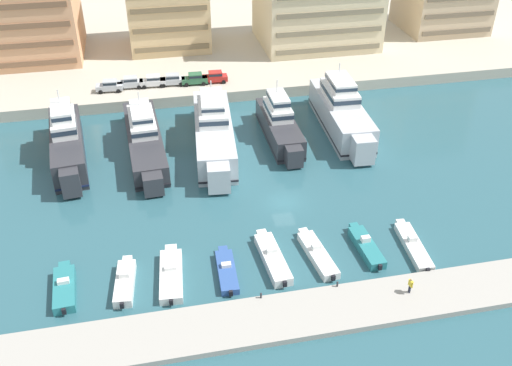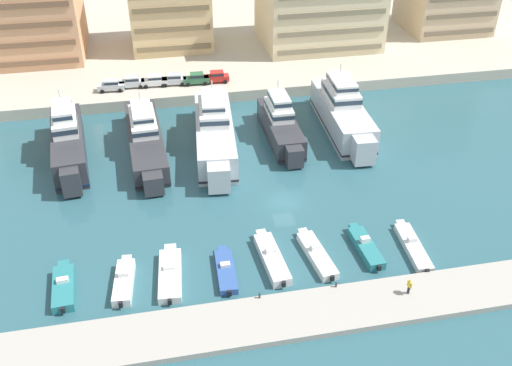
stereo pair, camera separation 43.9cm
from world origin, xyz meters
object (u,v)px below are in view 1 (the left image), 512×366
(motorboat_teal_far_left, at_px, (64,288))
(car_silver_far_left, at_px, (110,85))
(car_green_center, at_px, (195,78))
(motorboat_white_center, at_px, (272,258))
(motorboat_blue_center_left, at_px, (227,271))
(motorboat_white_mid_left, at_px, (171,274))
(car_white_mid_left, at_px, (153,81))
(motorboat_teal_mid_right, at_px, (366,246))
(car_silver_left, at_px, (130,82))
(yacht_charcoal_far_left, at_px, (67,141))
(yacht_charcoal_center_left, at_px, (280,124))
(pedestrian_near_edge, at_px, (411,284))
(car_silver_center_left, at_px, (172,79))
(motorboat_white_center_right, at_px, (317,254))
(yacht_silver_mid_left, at_px, (214,131))
(car_red_center_right, at_px, (215,77))
(yacht_silver_center, at_px, (342,112))
(motorboat_white_right, at_px, (413,246))
(motorboat_white_left, at_px, (125,282))
(yacht_charcoal_left, at_px, (144,138))

(motorboat_teal_far_left, height_order, car_silver_far_left, car_silver_far_left)
(car_green_center, bearing_deg, car_silver_far_left, -179.93)
(motorboat_white_center, bearing_deg, motorboat_blue_center_left, -170.60)
(motorboat_white_mid_left, height_order, car_white_mid_left, car_white_mid_left)
(motorboat_teal_mid_right, distance_m, car_silver_left, 48.89)
(yacht_charcoal_far_left, distance_m, motorboat_teal_far_left, 25.79)
(yacht_charcoal_center_left, distance_m, car_white_mid_left, 23.93)
(motorboat_teal_far_left, xyz_separation_m, car_green_center, (17.58, 42.37, 2.23))
(pedestrian_near_edge, bearing_deg, car_silver_left, 115.90)
(motorboat_blue_center_left, bearing_deg, car_white_mid_left, 96.06)
(motorboat_white_center, relative_size, car_silver_center_left, 2.06)
(car_silver_left, bearing_deg, motorboat_white_center_right, -67.73)
(yacht_silver_mid_left, distance_m, car_red_center_right, 17.86)
(yacht_silver_center, relative_size, car_silver_center_left, 5.06)
(motorboat_white_right, height_order, pedestrian_near_edge, pedestrian_near_edge)
(motorboat_white_left, height_order, car_silver_center_left, car_silver_center_left)
(motorboat_white_right, height_order, car_silver_far_left, car_silver_far_left)
(motorboat_teal_far_left, relative_size, car_green_center, 1.68)
(yacht_charcoal_center_left, relative_size, yacht_silver_center, 0.80)
(motorboat_white_mid_left, height_order, motorboat_white_center_right, motorboat_white_center_right)
(car_white_mid_left, bearing_deg, yacht_silver_mid_left, -68.57)
(motorboat_teal_mid_right, bearing_deg, yacht_silver_center, 76.82)
(motorboat_white_center_right, height_order, motorboat_white_right, motorboat_white_center_right)
(yacht_charcoal_center_left, distance_m, motorboat_blue_center_left, 28.70)
(motorboat_white_left, distance_m, motorboat_teal_mid_right, 24.78)
(yacht_charcoal_left, xyz_separation_m, motorboat_white_center, (11.63, -25.47, -1.51))
(yacht_silver_center, bearing_deg, car_silver_left, 150.26)
(yacht_charcoal_center_left, distance_m, car_silver_left, 26.57)
(car_silver_left, relative_size, car_silver_center_left, 0.98)
(motorboat_blue_center_left, relative_size, car_silver_center_left, 1.68)
(yacht_silver_center, relative_size, car_red_center_right, 5.10)
(motorboat_white_center, height_order, car_silver_left, car_silver_left)
(motorboat_white_left, distance_m, motorboat_white_right, 29.71)
(motorboat_teal_far_left, relative_size, motorboat_blue_center_left, 0.99)
(motorboat_teal_far_left, relative_size, car_silver_left, 1.70)
(yacht_silver_center, bearing_deg, car_green_center, 139.98)
(car_silver_far_left, bearing_deg, motorboat_teal_mid_right, -58.31)
(motorboat_white_left, bearing_deg, motorboat_teal_far_left, 176.50)
(motorboat_white_left, relative_size, motorboat_white_mid_left, 0.83)
(car_silver_left, bearing_deg, yacht_charcoal_center_left, -41.43)
(yacht_charcoal_left, relative_size, yacht_silver_mid_left, 0.96)
(motorboat_white_left, relative_size, motorboat_white_right, 0.81)
(yacht_charcoal_left, xyz_separation_m, pedestrian_near_edge, (23.12, -33.00, -0.40))
(motorboat_white_left, xyz_separation_m, motorboat_teal_mid_right, (24.78, 0.31, -0.00))
(yacht_charcoal_far_left, bearing_deg, yacht_charcoal_center_left, -0.47)
(car_white_mid_left, relative_size, car_red_center_right, 1.00)
(motorboat_teal_far_left, bearing_deg, motorboat_teal_mid_right, -0.08)
(motorboat_white_mid_left, bearing_deg, motorboat_teal_far_left, 179.22)
(yacht_silver_center, xyz_separation_m, car_silver_far_left, (-32.36, 16.00, 0.08))
(yacht_silver_mid_left, distance_m, car_silver_left, 21.09)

